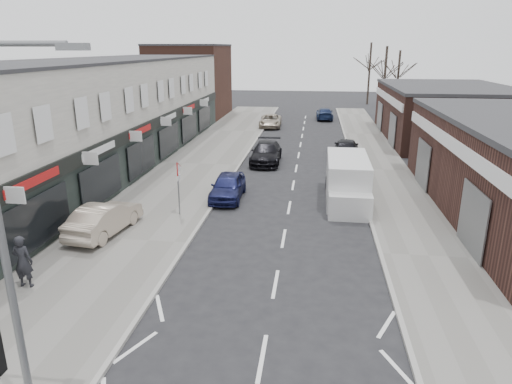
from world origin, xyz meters
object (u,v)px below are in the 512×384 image
(warning_sign, at_px, (178,173))
(parked_car_left_a, at_px, (228,186))
(street_lamp, at_px, (8,227))
(parked_car_left_c, at_px, (270,121))
(white_van, at_px, (347,181))
(pedestrian, at_px, (23,261))
(parked_car_right_c, at_px, (325,114))
(parked_car_left_b, at_px, (266,153))
(sedan_on_pavement, at_px, (104,218))
(parked_car_right_b, at_px, (346,148))
(parked_car_right_a, at_px, (351,166))

(warning_sign, height_order, parked_car_left_a, warning_sign)
(street_lamp, relative_size, parked_car_left_c, 1.73)
(white_van, height_order, pedestrian, white_van)
(warning_sign, distance_m, parked_car_right_c, 33.37)
(parked_car_left_a, height_order, parked_car_left_b, parked_car_left_b)
(sedan_on_pavement, bearing_deg, pedestrian, 90.10)
(white_van, distance_m, parked_car_right_b, 10.15)
(pedestrian, distance_m, parked_car_left_a, 11.62)
(street_lamp, xyz_separation_m, parked_car_right_a, (8.03, 20.93, -3.84))
(parked_car_left_c, bearing_deg, parked_car_right_a, -71.68)
(street_lamp, distance_m, parked_car_right_c, 45.98)
(warning_sign, height_order, white_van, warning_sign)
(warning_sign, relative_size, sedan_on_pavement, 0.65)
(warning_sign, xyz_separation_m, white_van, (8.12, 3.48, -1.10))
(warning_sign, height_order, parked_car_left_c, warning_sign)
(street_lamp, height_order, parked_car_left_c, street_lamp)
(white_van, xyz_separation_m, sedan_on_pavement, (-10.69, -6.17, -0.29))
(pedestrian, bearing_deg, parked_car_left_c, -98.82)
(parked_car_left_b, bearing_deg, warning_sign, -105.37)
(warning_sign, xyz_separation_m, parked_car_right_b, (8.66, 13.61, -1.45))
(parked_car_left_c, distance_m, parked_car_right_a, 19.58)
(white_van, bearing_deg, parked_car_right_b, 87.53)
(street_lamp, distance_m, parked_car_left_b, 24.55)
(parked_car_left_a, height_order, parked_car_right_c, parked_car_left_a)
(white_van, xyz_separation_m, parked_car_left_b, (-5.16, 7.84, -0.38))
(white_van, relative_size, parked_car_left_b, 1.20)
(white_van, relative_size, parked_car_right_a, 1.26)
(parked_car_right_c, bearing_deg, parked_car_left_c, 46.08)
(white_van, height_order, parked_car_right_c, white_van)
(parked_car_right_a, bearing_deg, sedan_on_pavement, 44.96)
(parked_car_left_b, xyz_separation_m, parked_car_left_c, (-1.20, 15.13, -0.08))
(warning_sign, relative_size, white_van, 0.45)
(parked_car_right_c, bearing_deg, parked_car_right_a, 91.89)
(warning_sign, distance_m, parked_car_left_b, 11.80)
(sedan_on_pavement, height_order, parked_car_left_b, sedan_on_pavement)
(warning_sign, height_order, sedan_on_pavement, warning_sign)
(parked_car_left_a, xyz_separation_m, parked_car_left_b, (1.20, 8.27, 0.03))
(warning_sign, relative_size, parked_car_right_b, 0.61)
(street_lamp, height_order, parked_car_left_b, street_lamp)
(sedan_on_pavement, height_order, parked_car_left_c, sedan_on_pavement)
(parked_car_left_a, bearing_deg, pedestrian, -116.26)
(white_van, height_order, parked_car_left_a, white_van)
(parked_car_left_b, xyz_separation_m, parked_car_right_c, (4.40, 21.19, -0.07))
(white_van, xyz_separation_m, parked_car_right_c, (-0.76, 29.03, -0.44))
(warning_sign, distance_m, parked_car_right_b, 16.19)
(pedestrian, relative_size, parked_car_right_a, 0.39)
(warning_sign, xyz_separation_m, sedan_on_pavement, (-2.57, -2.69, -1.39))
(parked_car_left_a, relative_size, parked_car_left_c, 0.88)
(parked_car_right_c, bearing_deg, street_lamp, 80.39)
(parked_car_left_c, height_order, parked_car_right_c, parked_car_right_c)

